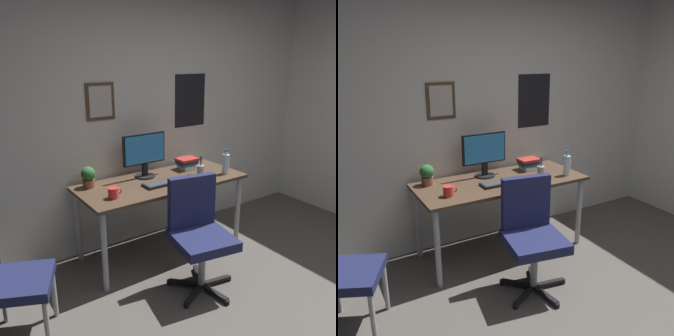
# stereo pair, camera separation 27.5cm
# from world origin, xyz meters

# --- Properties ---
(wall_back) EXTENTS (4.40, 0.10, 2.60)m
(wall_back) POSITION_xyz_m (-0.00, 2.15, 1.30)
(wall_back) COLOR silver
(wall_back) RESTS_ON ground_plane
(desk) EXTENTS (1.64, 0.69, 0.75)m
(desk) POSITION_xyz_m (-0.17, 1.72, 0.67)
(desk) COLOR #4C3828
(desk) RESTS_ON ground_plane
(office_chair) EXTENTS (0.57, 0.57, 0.95)m
(office_chair) POSITION_xyz_m (-0.25, 1.08, 0.53)
(office_chair) COLOR #1E234C
(office_chair) RESTS_ON ground_plane
(side_chair) EXTENTS (0.56, 0.56, 0.88)m
(side_chair) POSITION_xyz_m (-1.68, 1.31, 0.50)
(side_chair) COLOR #1E234C
(side_chair) RESTS_ON ground_plane
(monitor) EXTENTS (0.46, 0.20, 0.43)m
(monitor) POSITION_xyz_m (-0.25, 1.91, 0.99)
(monitor) COLOR black
(monitor) RESTS_ON desk
(keyboard) EXTENTS (0.43, 0.15, 0.03)m
(keyboard) POSITION_xyz_m (-0.20, 1.63, 0.76)
(keyboard) COLOR black
(keyboard) RESTS_ON desk
(computer_mouse) EXTENTS (0.06, 0.11, 0.04)m
(computer_mouse) POSITION_xyz_m (0.10, 1.62, 0.77)
(computer_mouse) COLOR black
(computer_mouse) RESTS_ON desk
(water_bottle) EXTENTS (0.07, 0.07, 0.25)m
(water_bottle) POSITION_xyz_m (0.47, 1.53, 0.86)
(water_bottle) COLOR silver
(water_bottle) RESTS_ON desk
(coffee_mug_near) EXTENTS (0.13, 0.09, 0.09)m
(coffee_mug_near) POSITION_xyz_m (-0.76, 1.58, 0.80)
(coffee_mug_near) COLOR red
(coffee_mug_near) RESTS_ON desk
(potted_plant) EXTENTS (0.13, 0.13, 0.19)m
(potted_plant) POSITION_xyz_m (-0.83, 1.95, 0.85)
(potted_plant) COLOR brown
(potted_plant) RESTS_ON desk
(pen_cup) EXTENTS (0.07, 0.07, 0.20)m
(pen_cup) POSITION_xyz_m (0.25, 1.65, 0.80)
(pen_cup) COLOR #9EA0A5
(pen_cup) RESTS_ON desk
(book_stack_left) EXTENTS (0.22, 0.17, 0.12)m
(book_stack_left) POSITION_xyz_m (0.26, 1.89, 0.81)
(book_stack_left) COLOR silver
(book_stack_left) RESTS_ON desk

